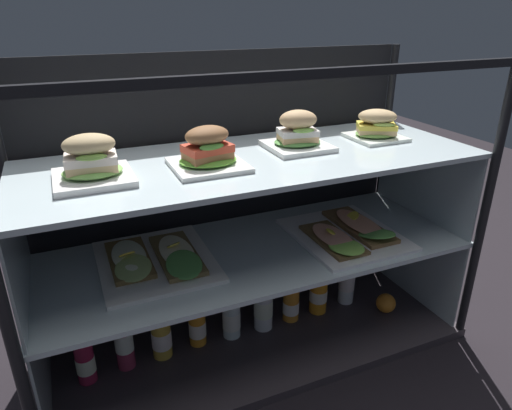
% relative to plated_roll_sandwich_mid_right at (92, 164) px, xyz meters
% --- Properties ---
extents(ground_plane, '(6.00, 6.00, 0.02)m').
position_rel_plated_roll_sandwich_mid_right_xyz_m(ground_plane, '(0.47, 0.02, -0.75)').
color(ground_plane, black).
rests_on(ground_plane, ground).
extents(case_base_deck, '(1.43, 0.56, 0.03)m').
position_rel_plated_roll_sandwich_mid_right_xyz_m(case_base_deck, '(0.47, 0.02, -0.73)').
color(case_base_deck, '#393236').
rests_on(case_base_deck, ground).
extents(case_frame, '(1.43, 0.56, 0.98)m').
position_rel_plated_roll_sandwich_mid_right_xyz_m(case_frame, '(0.47, 0.21, -0.21)').
color(case_frame, black).
rests_on(case_frame, ground).
extents(riser_lower_tier, '(1.37, 0.50, 0.33)m').
position_rel_plated_roll_sandwich_mid_right_xyz_m(riser_lower_tier, '(0.47, 0.02, -0.54)').
color(riser_lower_tier, silver).
rests_on(riser_lower_tier, case_base_deck).
extents(shelf_lower_glass, '(1.38, 0.51, 0.02)m').
position_rel_plated_roll_sandwich_mid_right_xyz_m(shelf_lower_glass, '(0.47, 0.02, -0.37)').
color(shelf_lower_glass, silver).
rests_on(shelf_lower_glass, riser_lower_tier).
extents(riser_upper_tier, '(1.37, 0.50, 0.30)m').
position_rel_plated_roll_sandwich_mid_right_xyz_m(riser_upper_tier, '(0.47, 0.02, -0.21)').
color(riser_upper_tier, silver).
rests_on(riser_upper_tier, shelf_lower_glass).
extents(shelf_upper_glass, '(1.38, 0.51, 0.02)m').
position_rel_plated_roll_sandwich_mid_right_xyz_m(shelf_upper_glass, '(0.47, 0.02, -0.05)').
color(shelf_upper_glass, silver).
rests_on(shelf_upper_glass, riser_upper_tier).
extents(plated_roll_sandwich_mid_right, '(0.20, 0.20, 0.13)m').
position_rel_plated_roll_sandwich_mid_right_xyz_m(plated_roll_sandwich_mid_right, '(0.00, 0.00, 0.00)').
color(plated_roll_sandwich_mid_right, white).
rests_on(plated_roll_sandwich_mid_right, shelf_upper_glass).
extents(plated_roll_sandwich_left_of_center, '(0.20, 0.20, 0.12)m').
position_rel_plated_roll_sandwich_mid_right_xyz_m(plated_roll_sandwich_left_of_center, '(0.31, -0.01, -0.00)').
color(plated_roll_sandwich_left_of_center, white).
rests_on(plated_roll_sandwich_left_of_center, shelf_upper_glass).
extents(plated_roll_sandwich_mid_left, '(0.19, 0.19, 0.12)m').
position_rel_plated_roll_sandwich_mid_right_xyz_m(plated_roll_sandwich_mid_left, '(0.63, 0.05, -0.00)').
color(plated_roll_sandwich_mid_left, white).
rests_on(plated_roll_sandwich_mid_left, shelf_upper_glass).
extents(plated_roll_sandwich_far_left, '(0.17, 0.17, 0.10)m').
position_rel_plated_roll_sandwich_mid_right_xyz_m(plated_roll_sandwich_far_left, '(0.93, 0.05, -0.00)').
color(plated_roll_sandwich_far_left, white).
rests_on(plated_roll_sandwich_far_left, shelf_upper_glass).
extents(open_sandwich_tray_left_of_center, '(0.34, 0.39, 0.06)m').
position_rel_plated_roll_sandwich_mid_right_xyz_m(open_sandwich_tray_left_of_center, '(0.14, 0.06, -0.34)').
color(open_sandwich_tray_left_of_center, white).
rests_on(open_sandwich_tray_left_of_center, shelf_lower_glass).
extents(open_sandwich_tray_near_left_corner, '(0.34, 0.39, 0.06)m').
position_rel_plated_roll_sandwich_mid_right_xyz_m(open_sandwich_tray_near_left_corner, '(0.79, -0.03, -0.34)').
color(open_sandwich_tray_near_left_corner, white).
rests_on(open_sandwich_tray_near_left_corner, shelf_lower_glass).
extents(juice_bottle_back_center, '(0.06, 0.06, 0.21)m').
position_rel_plated_roll_sandwich_mid_right_xyz_m(juice_bottle_back_center, '(-0.10, 0.04, -0.63)').
color(juice_bottle_back_center, '#A01F40').
rests_on(juice_bottle_back_center, case_base_deck).
extents(juice_bottle_back_right, '(0.06, 0.06, 0.25)m').
position_rel_plated_roll_sandwich_mid_right_xyz_m(juice_bottle_back_right, '(0.02, 0.05, -0.61)').
color(juice_bottle_back_right, '#902B47').
rests_on(juice_bottle_back_right, case_base_deck).
extents(juice_bottle_tucked_behind, '(0.07, 0.07, 0.23)m').
position_rel_plated_roll_sandwich_mid_right_xyz_m(juice_bottle_tucked_behind, '(0.14, 0.06, -0.62)').
color(juice_bottle_tucked_behind, gold).
rests_on(juice_bottle_tucked_behind, case_base_deck).
extents(juice_bottle_near_post, '(0.06, 0.06, 0.22)m').
position_rel_plated_roll_sandwich_mid_right_xyz_m(juice_bottle_near_post, '(0.27, 0.07, -0.62)').
color(juice_bottle_near_post, orange).
rests_on(juice_bottle_near_post, case_base_deck).
extents(juice_bottle_front_middle, '(0.06, 0.06, 0.22)m').
position_rel_plated_roll_sandwich_mid_right_xyz_m(juice_bottle_front_middle, '(0.39, 0.06, -0.63)').
color(juice_bottle_front_middle, white).
rests_on(juice_bottle_front_middle, case_base_deck).
extents(juice_bottle_front_right_end, '(0.07, 0.07, 0.24)m').
position_rel_plated_roll_sandwich_mid_right_xyz_m(juice_bottle_front_right_end, '(0.51, 0.05, -0.61)').
color(juice_bottle_front_right_end, white).
rests_on(juice_bottle_front_right_end, case_base_deck).
extents(juice_bottle_front_second, '(0.06, 0.06, 0.19)m').
position_rel_plated_roll_sandwich_mid_right_xyz_m(juice_bottle_front_second, '(0.63, 0.06, -0.64)').
color(juice_bottle_front_second, orange).
rests_on(juice_bottle_front_second, case_base_deck).
extents(juice_bottle_back_left, '(0.07, 0.07, 0.21)m').
position_rel_plated_roll_sandwich_mid_right_xyz_m(juice_bottle_back_left, '(0.74, 0.06, -0.63)').
color(juice_bottle_back_left, orange).
rests_on(juice_bottle_back_left, case_base_deck).
extents(juice_bottle_front_left_end, '(0.06, 0.06, 0.25)m').
position_rel_plated_roll_sandwich_mid_right_xyz_m(juice_bottle_front_left_end, '(0.88, 0.07, -0.60)').
color(juice_bottle_front_left_end, white).
rests_on(juice_bottle_front_left_end, case_base_deck).
extents(orange_fruit_beside_bottles, '(0.07, 0.07, 0.07)m').
position_rel_plated_roll_sandwich_mid_right_xyz_m(orange_fruit_beside_bottles, '(0.98, -0.05, -0.67)').
color(orange_fruit_beside_bottles, orange).
rests_on(orange_fruit_beside_bottles, case_base_deck).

